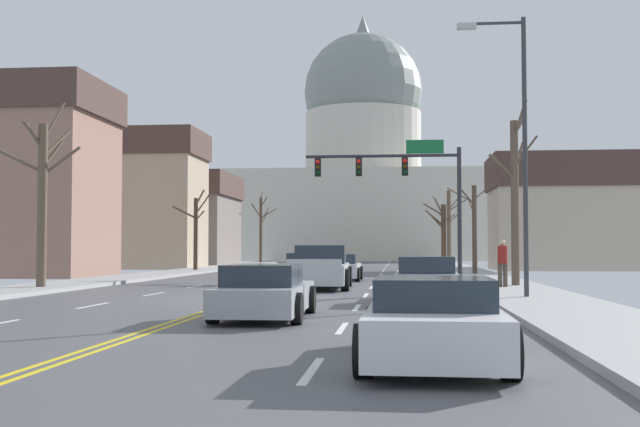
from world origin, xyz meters
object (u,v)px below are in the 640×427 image
object	(u,v)px
pedestrian_00	(502,261)
sedan_near_03	(265,293)
signal_gantry	(403,178)
sedan_oncoming_01	(315,260)
sedan_near_00	(340,268)
sedan_near_04	(433,322)
sedan_oncoming_00	(300,263)
street_lamp_right	(516,132)
pickup_truck_near_01	(320,269)
sedan_near_02	(426,280)

from	to	relation	value
pedestrian_00	sedan_near_03	bearing A→B (deg)	-119.29
signal_gantry	sedan_oncoming_01	xyz separation A→B (m)	(-6.50, 18.32, -4.52)
signal_gantry	sedan_near_00	world-z (taller)	signal_gantry
sedan_near_04	pedestrian_00	distance (m)	18.36
sedan_oncoming_01	pedestrian_00	world-z (taller)	pedestrian_00
sedan_near_04	sedan_oncoming_01	size ratio (longest dim) A/B	0.96
sedan_oncoming_00	sedan_near_04	bearing A→B (deg)	-80.25
sedan_near_00	sedan_near_03	distance (m)	19.88
street_lamp_right	pickup_truck_near_01	xyz separation A→B (m)	(-6.37, 6.61, -4.15)
sedan_oncoming_01	pedestrian_00	size ratio (longest dim) A/B	2.66
sedan_near_00	sedan_oncoming_01	world-z (taller)	sedan_oncoming_01
sedan_oncoming_00	pickup_truck_near_01	bearing A→B (deg)	-80.72
pickup_truck_near_01	sedan_near_02	size ratio (longest dim) A/B	1.37
signal_gantry	sedan_near_03	distance (m)	23.86
sedan_near_00	sedan_oncoming_00	world-z (taller)	sedan_near_00
sedan_near_04	sedan_oncoming_01	distance (m)	48.36
sedan_near_00	pickup_truck_near_01	world-z (taller)	pickup_truck_near_01
pickup_truck_near_01	sedan_near_03	xyz separation A→B (m)	(0.08, -12.70, -0.16)
street_lamp_right	pedestrian_00	world-z (taller)	street_lamp_right
street_lamp_right	pickup_truck_near_01	size ratio (longest dim) A/B	1.38
street_lamp_right	sedan_oncoming_00	bearing A→B (deg)	109.76
sedan_near_02	pedestrian_00	world-z (taller)	pedestrian_00
sedan_near_03	pedestrian_00	distance (m)	13.45
sedan_near_00	sedan_oncoming_00	size ratio (longest dim) A/B	0.95
sedan_oncoming_00	signal_gantry	bearing A→B (deg)	-56.52
sedan_near_04	pickup_truck_near_01	bearing A→B (deg)	100.25
sedan_oncoming_00	pedestrian_00	size ratio (longest dim) A/B	2.66
sedan_near_03	sedan_near_04	world-z (taller)	sedan_near_03
signal_gantry	sedan_near_04	size ratio (longest dim) A/B	1.84
sedan_oncoming_01	sedan_near_03	bearing A→B (deg)	-85.34
sedan_near_04	sedan_near_03	bearing A→B (deg)	117.93
signal_gantry	sedan_oncoming_00	size ratio (longest dim) A/B	1.77
pedestrian_00	sedan_oncoming_00	bearing A→B (deg)	115.04
street_lamp_right	pedestrian_00	xyz separation A→B (m)	(0.28, 5.63, -3.80)
signal_gantry	sedan_near_02	bearing A→B (deg)	-88.19
street_lamp_right	sedan_near_03	distance (m)	9.76
signal_gantry	pickup_truck_near_01	world-z (taller)	signal_gantry
signal_gantry	street_lamp_right	distance (m)	17.42
pickup_truck_near_01	sedan_near_04	distance (m)	19.36
pedestrian_00	sedan_near_04	bearing A→B (deg)	-100.06
sedan_near_00	sedan_oncoming_01	distance (m)	21.94
pedestrian_00	signal_gantry	bearing A→B (deg)	106.72
sedan_oncoming_00	street_lamp_right	bearing A→B (deg)	-70.24
signal_gantry	sedan_near_04	world-z (taller)	signal_gantry
signal_gantry	sedan_near_04	distance (m)	29.91
sedan_near_04	sedan_near_02	bearing A→B (deg)	88.54
pickup_truck_near_01	sedan_near_04	size ratio (longest dim) A/B	1.36
signal_gantry	sedan_near_03	size ratio (longest dim) A/B	1.75
sedan_near_00	pickup_truck_near_01	bearing A→B (deg)	-91.63
street_lamp_right	sedan_near_03	xyz separation A→B (m)	(-6.29, -6.09, -4.31)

